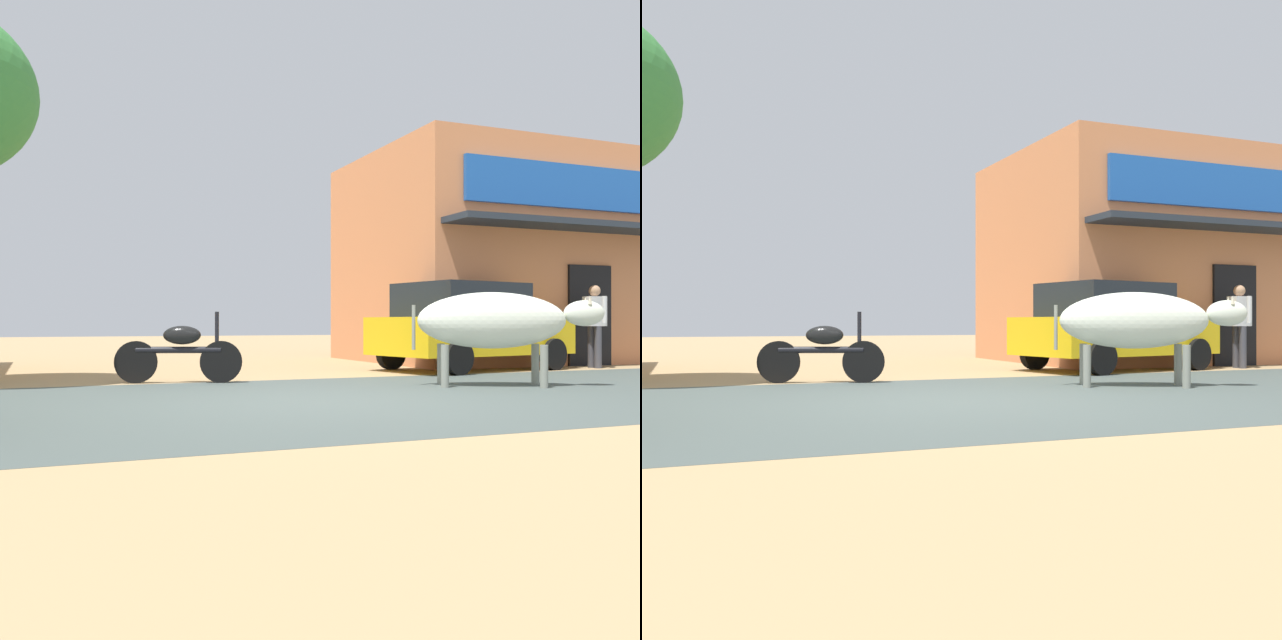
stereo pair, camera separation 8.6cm
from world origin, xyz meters
The scene contains 7 objects.
ground centered at (0.00, 0.00, 0.00)m, with size 80.00×80.00×0.00m, color tan.
asphalt_road centered at (0.00, 0.00, 0.00)m, with size 72.00×5.76×0.00m, color #47514D.
storefront_right_club centered at (7.29, 6.51, 2.38)m, with size 6.27×6.02×4.75m.
parked_hatchback_car centered at (4.76, 3.79, 0.84)m, with size 4.06×2.54×1.64m.
parked_motorcycle centered at (-0.87, 2.90, 0.47)m, with size 1.81×0.67×1.06m.
cow_far_dark centered at (3.15, 0.71, 0.92)m, with size 2.56×1.56×1.33m.
pedestrian_by_shop centered at (7.43, 3.34, 0.97)m, with size 0.41×0.61×1.64m.
Camera 1 is at (-2.84, -7.59, 0.90)m, focal length 39.55 mm.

